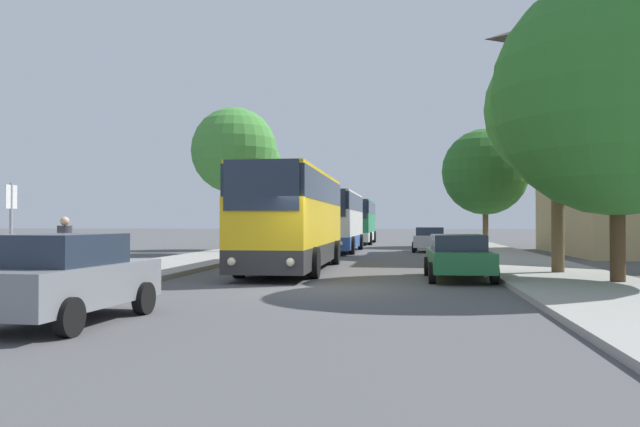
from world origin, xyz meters
The scene contains 16 objects.
ground_plane centered at (0.00, 0.00, 0.00)m, with size 300.00×300.00×0.00m, color #4C4C4F.
sidewalk_left centered at (-7.00, 0.00, 0.07)m, with size 4.00×120.00×0.15m, color gray.
sidewalk_right centered at (7.00, 0.00, 0.07)m, with size 4.00×120.00×0.15m, color gray.
bus_front centered at (-1.80, 6.32, 1.90)m, with size 2.81×11.19×3.56m.
bus_middle centered at (-1.94, 20.80, 1.88)m, with size 2.92×10.42×3.52m.
bus_rear centered at (-1.78, 35.07, 1.87)m, with size 2.87×10.22×3.51m.
parked_car_left_curb centered at (-3.61, -6.08, 0.81)m, with size 2.10×4.02×1.56m.
parked_car_right_near centered at (3.90, 3.40, 0.73)m, with size 2.02×4.41×1.38m.
parked_car_right_far centered at (3.70, 21.65, 0.77)m, with size 2.19×4.17×1.46m.
bus_stop_sign centered at (-7.57, -1.77, 1.77)m, with size 0.08×0.45×2.61m.
pedestrian_waiting_far centered at (-6.23, -1.59, 1.04)m, with size 0.36×0.36×1.76m.
tree_left_near centered at (-7.24, 17.51, 5.77)m, with size 4.78×4.78×8.03m.
tree_left_far centered at (-7.69, 22.90, 5.33)m, with size 4.10×4.10×7.26m.
tree_right_near centered at (7.92, 29.69, 5.39)m, with size 6.18×6.18×8.34m.
tree_right_mid centered at (8.04, 1.72, 5.30)m, with size 6.74×6.74×8.52m.
tree_right_far centered at (7.20, 4.90, 5.45)m, with size 4.68×4.68×7.67m.
Camera 1 is at (2.34, -16.26, 1.77)m, focal length 35.00 mm.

